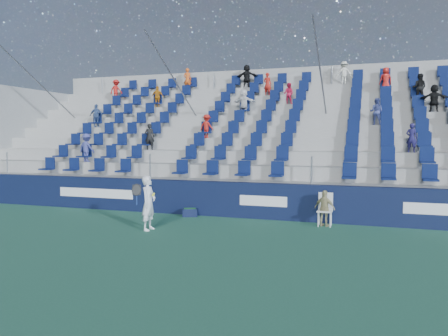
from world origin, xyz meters
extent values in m
plane|color=#2C674D|center=(0.00, 0.00, 0.00)|extent=(70.00, 70.00, 0.00)
cube|color=#0E1635|center=(0.00, 3.15, 0.60)|extent=(24.00, 0.30, 1.20)
cube|color=white|center=(-5.00, 2.99, 0.62)|extent=(3.20, 0.02, 0.34)
cube|color=white|center=(1.50, 2.99, 0.62)|extent=(1.60, 0.02, 0.34)
cube|color=white|center=(7.00, 2.99, 0.62)|extent=(2.40, 0.02, 0.34)
cube|color=#9E9E99|center=(0.00, 3.72, 0.60)|extent=(24.00, 0.85, 1.20)
cube|color=#9E9E99|center=(0.00, 4.57, 0.85)|extent=(24.00, 0.85, 1.70)
cube|color=#9E9E99|center=(0.00, 5.42, 1.10)|extent=(24.00, 0.85, 2.20)
cube|color=#9E9E99|center=(0.00, 6.28, 1.35)|extent=(24.00, 0.85, 2.70)
cube|color=#9E9E99|center=(0.00, 7.12, 1.60)|extent=(24.00, 0.85, 3.20)
cube|color=#9E9E99|center=(0.00, 7.97, 1.85)|extent=(24.00, 0.85, 3.70)
cube|color=#9E9E99|center=(0.00, 8.82, 2.10)|extent=(24.00, 0.85, 4.20)
cube|color=#9E9E99|center=(0.00, 9.68, 2.35)|extent=(24.00, 0.85, 4.70)
cube|color=#9E9E99|center=(0.00, 10.52, 2.60)|extent=(24.00, 0.85, 5.20)
cube|color=#9E9E99|center=(0.00, 11.20, 3.10)|extent=(24.00, 0.50, 6.20)
cube|color=#9E9E99|center=(-11.85, 7.12, 2.60)|extent=(0.30, 7.65, 5.20)
cube|color=#0B1744|center=(0.00, 3.72, 1.55)|extent=(16.05, 0.50, 0.70)
cube|color=#0B1744|center=(0.00, 4.57, 2.05)|extent=(16.05, 0.50, 0.70)
cube|color=#0B1744|center=(0.00, 5.42, 2.55)|extent=(16.05, 0.50, 0.70)
cube|color=#0B1744|center=(0.00, 6.28, 3.05)|extent=(16.05, 0.50, 0.70)
cube|color=#0B1744|center=(0.00, 7.12, 3.55)|extent=(16.05, 0.50, 0.70)
cube|color=#0B1744|center=(0.00, 7.97, 4.05)|extent=(16.05, 0.50, 0.70)
cube|color=#0B1744|center=(0.00, 8.82, 4.55)|extent=(16.05, 0.50, 0.70)
cube|color=#0B1744|center=(0.00, 9.68, 5.05)|extent=(16.05, 0.50, 0.70)
cube|color=#0B1744|center=(0.00, 10.52, 5.55)|extent=(16.05, 0.50, 0.70)
cylinder|color=gray|center=(-3.00, 7.12, 4.35)|extent=(0.06, 7.68, 4.55)
cylinder|color=gray|center=(3.00, 7.12, 4.35)|extent=(0.06, 7.68, 4.55)
cylinder|color=gray|center=(-9.80, 7.12, 4.35)|extent=(0.06, 7.68, 4.55)
imported|color=red|center=(-1.72, 6.23, 3.19)|extent=(0.70, 0.51, 0.98)
imported|color=black|center=(6.69, 8.77, 4.77)|extent=(0.66, 0.57, 1.14)
imported|color=white|center=(-0.58, 7.92, 4.29)|extent=(1.14, 0.57, 1.18)
imported|color=beige|center=(3.57, 10.47, 5.74)|extent=(0.75, 0.49, 1.09)
imported|color=#B41D18|center=(5.40, 9.62, 5.25)|extent=(0.61, 0.50, 1.09)
imported|color=black|center=(-3.96, 5.38, 2.75)|extent=(0.47, 0.38, 1.10)
imported|color=red|center=(-8.23, 9.62, 5.26)|extent=(0.75, 0.45, 1.13)
imported|color=#B02017|center=(0.10, 9.62, 5.25)|extent=(0.45, 0.34, 1.10)
imported|color=#3D4888|center=(5.02, 7.08, 3.72)|extent=(0.59, 0.51, 1.05)
imported|color=black|center=(7.15, 7.92, 4.24)|extent=(1.03, 0.40, 1.08)
imported|color=#425D92|center=(-7.73, 7.08, 3.76)|extent=(0.70, 0.41, 1.13)
imported|color=#3C4185|center=(-6.46, 4.52, 2.29)|extent=(0.83, 0.56, 1.19)
imported|color=black|center=(-1.16, 10.47, 5.79)|extent=(1.11, 0.40, 1.18)
imported|color=#1C194C|center=(6.17, 5.38, 2.71)|extent=(0.42, 0.34, 1.01)
imported|color=#E0551A|center=(-4.42, 10.47, 5.78)|extent=(0.46, 0.33, 1.17)
imported|color=#C81A3F|center=(1.27, 8.77, 4.69)|extent=(0.51, 0.42, 0.98)
imported|color=orange|center=(-5.31, 8.77, 4.74)|extent=(0.66, 0.34, 1.08)
imported|color=white|center=(-1.30, 0.32, 0.80)|extent=(0.40, 0.59, 1.60)
cylinder|color=navy|center=(-1.55, 0.07, 0.91)|extent=(0.03, 0.03, 0.28)
torus|color=black|center=(-1.55, 0.07, 1.21)|extent=(0.30, 0.17, 0.28)
plane|color=#262626|center=(-1.55, 0.07, 1.21)|extent=(0.30, 0.16, 0.29)
sphere|color=yellow|center=(-1.05, 0.12, 1.07)|extent=(0.07, 0.07, 0.07)
sphere|color=yellow|center=(-1.05, 0.18, 1.10)|extent=(0.07, 0.07, 0.07)
cube|color=white|center=(3.55, 2.55, 0.47)|extent=(0.46, 0.46, 0.04)
cube|color=white|center=(3.55, 2.76, 0.74)|extent=(0.45, 0.06, 0.55)
cylinder|color=white|center=(3.37, 2.37, 0.22)|extent=(0.03, 0.03, 0.44)
cylinder|color=white|center=(3.73, 2.37, 0.22)|extent=(0.03, 0.03, 0.44)
cylinder|color=white|center=(3.37, 2.73, 0.22)|extent=(0.03, 0.03, 0.44)
cylinder|color=white|center=(3.73, 2.73, 0.22)|extent=(0.03, 0.03, 0.44)
imported|color=tan|center=(3.55, 2.50, 0.56)|extent=(0.70, 0.46, 1.11)
cube|color=#0E1534|center=(-1.02, 2.75, 0.14)|extent=(0.59, 0.49, 0.27)
cube|color=#1E662D|center=(-1.02, 2.75, 0.20)|extent=(0.47, 0.37, 0.16)
camera|label=1|loc=(4.84, -10.99, 2.72)|focal=35.00mm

